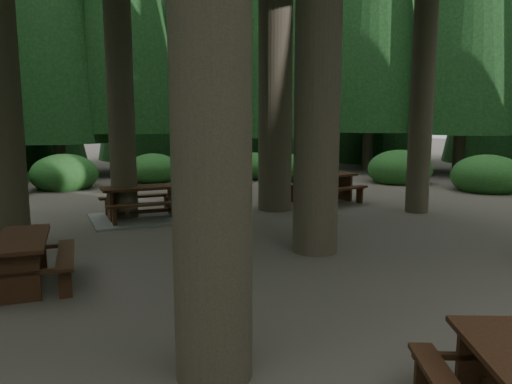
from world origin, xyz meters
TOP-DOWN VIEW (x-y plane):
  - ground at (0.00, 0.00)m, footprint 80.00×80.00m
  - picnic_table_b at (-4.17, 0.76)m, footprint 1.71×1.99m
  - picnic_table_c at (-1.16, 4.69)m, footprint 2.62×2.25m
  - picnic_table_d at (4.24, 4.34)m, footprint 2.04×1.70m
  - shrub_ring at (0.70, 0.75)m, footprint 23.86×24.64m

SIDE VIEW (x-z plane):
  - ground at x=0.00m, z-range 0.00..0.00m
  - picnic_table_c at x=-1.16m, z-range -0.13..0.70m
  - shrub_ring at x=0.70m, z-range -0.35..1.15m
  - picnic_table_b at x=-4.17m, z-range 0.12..0.89m
  - picnic_table_d at x=4.24m, z-range 0.14..0.97m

